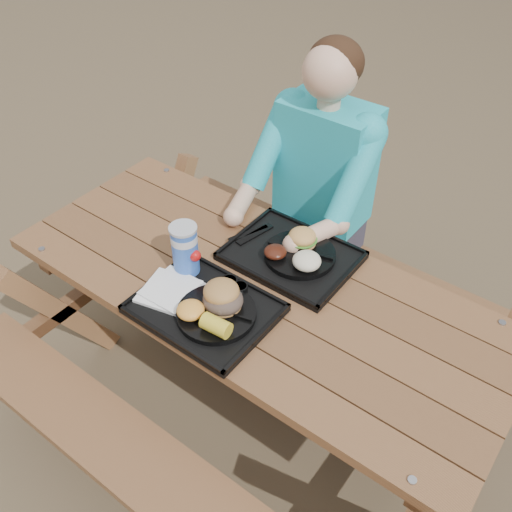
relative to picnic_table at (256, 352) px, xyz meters
The scene contains 18 objects.
ground 0.38m from the picnic_table, ahead, with size 60.00×60.00×0.00m, color #999999.
picnic_table is the anchor object (origin of this frame).
tray_near 0.44m from the picnic_table, 105.42° to the right, with size 0.45×0.35×0.02m, color black.
tray_far 0.43m from the picnic_table, 82.78° to the left, with size 0.45×0.35×0.02m, color black.
plate_near 0.46m from the picnic_table, 90.50° to the right, with size 0.26×0.26×0.02m, color black.
plate_far 0.45m from the picnic_table, 74.62° to the left, with size 0.26×0.26×0.02m, color black.
napkin_stack 0.51m from the picnic_table, 131.16° to the right, with size 0.18×0.18×0.02m, color white.
soda_cup 0.55m from the picnic_table, 154.66° to the right, with size 0.09×0.09×0.18m, color blue.
condiment_bbq 0.42m from the picnic_table, 121.94° to the right, with size 0.06×0.06×0.03m, color black.
condiment_mustard 0.42m from the picnic_table, 94.35° to the right, with size 0.05×0.05×0.03m, color gold.
sandwich 0.51m from the picnic_table, 90.03° to the right, with size 0.12×0.12×0.13m, color #BA8041, non-canonical shape.
mac_cheese 0.52m from the picnic_table, 101.62° to the right, with size 0.09×0.09×0.05m, color #FFB343.
corn_cob 0.52m from the picnic_table, 78.97° to the right, with size 0.09×0.09×0.05m, color yellow, non-canonical shape.
cutlery_far 0.47m from the picnic_table, 128.07° to the left, with size 0.03×0.17×0.01m, color black.
burger 0.52m from the picnic_table, 82.49° to the left, with size 0.10×0.10×0.09m, color #E7A351, non-canonical shape.
baked_beans 0.45m from the picnic_table, 93.34° to the left, with size 0.08×0.08×0.04m, color #461A0E.
potato_salad 0.48m from the picnic_table, 51.15° to the left, with size 0.10×0.10×0.06m, color white.
diner 0.69m from the picnic_table, 101.43° to the left, with size 0.48×0.84×1.28m, color #1CC4C9, non-canonical shape.
Camera 1 is at (0.86, -1.14, 2.14)m, focal length 40.00 mm.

